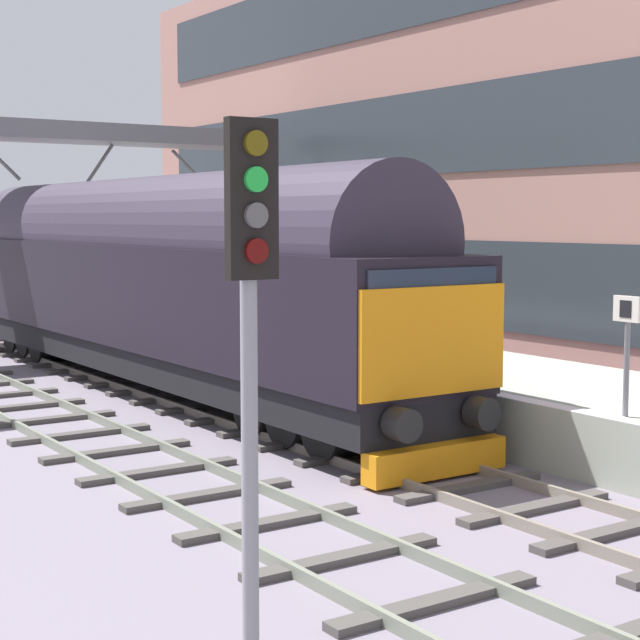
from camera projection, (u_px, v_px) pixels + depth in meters
name	position (u px, v px, depth m)	size (l,w,h in m)	color
ground_plane	(263.00, 424.00, 19.06)	(140.00, 140.00, 0.00)	slate
track_main	(263.00, 421.00, 19.06)	(2.50, 60.00, 0.15)	gray
track_adjacent_west	(98.00, 442.00, 17.28)	(2.50, 60.00, 0.15)	gray
station_platform	(416.00, 380.00, 21.01)	(4.00, 44.00, 1.01)	#9BA394
station_building	(587.00, 134.00, 25.43)	(4.39, 39.32, 11.64)	#A27165
diesel_locomotive	(152.00, 277.00, 22.74)	(2.74, 19.55, 4.68)	black
signal_post_near	(251.00, 319.00, 8.29)	(0.44, 0.22, 4.56)	gray
platform_number_sign	(627.00, 336.00, 14.41)	(0.10, 0.44, 1.69)	slate
overhead_footbridge	(51.00, 145.00, 28.87)	(12.51, 2.00, 6.42)	slate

